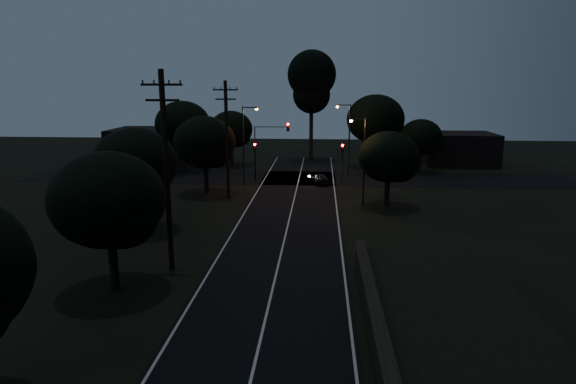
{
  "coord_description": "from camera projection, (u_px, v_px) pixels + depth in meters",
  "views": [
    {
      "loc": [
        2.35,
        -10.17,
        10.29
      ],
      "look_at": [
        0.0,
        24.0,
        2.5
      ],
      "focal_mm": 30.0,
      "sensor_mm": 36.0,
      "label": 1
    }
  ],
  "objects": [
    {
      "name": "signal_right",
      "position": [
        342.0,
        156.0,
        50.3
      ],
      "size": [
        0.28,
        0.35,
        4.1
      ],
      "color": "black",
      "rests_on": "ground"
    },
    {
      "name": "tree_left_c",
      "position": [
        138.0,
        165.0,
        33.26
      ],
      "size": [
        5.78,
        5.78,
        7.31
      ],
      "color": "black",
      "rests_on": "ground"
    },
    {
      "name": "building_right",
      "position": [
        458.0,
        149.0,
        62.11
      ],
      "size": [
        9.0,
        7.0,
        4.0
      ],
      "primitive_type": "cube",
      "color": "black",
      "rests_on": "ground"
    },
    {
      "name": "utility_pole_mid",
      "position": [
        166.0,
        169.0,
        26.05
      ],
      "size": [
        2.2,
        0.3,
        11.0
      ],
      "color": "black",
      "rests_on": "ground"
    },
    {
      "name": "tree_far_ne",
      "position": [
        378.0,
        120.0,
        58.93
      ],
      "size": [
        7.07,
        7.07,
        8.94
      ],
      "color": "black",
      "rests_on": "ground"
    },
    {
      "name": "road_surface",
      "position": [
        294.0,
        202.0,
        42.6
      ],
      "size": [
        60.0,
        70.0,
        0.03
      ],
      "color": "black",
      "rests_on": "ground"
    },
    {
      "name": "streetlight_c",
      "position": [
        362.0,
        156.0,
        40.16
      ],
      "size": [
        1.46,
        0.26,
        7.5
      ],
      "color": "black",
      "rests_on": "ground"
    },
    {
      "name": "car",
      "position": [
        320.0,
        179.0,
        50.06
      ],
      "size": [
        2.37,
        3.48,
        1.1
      ],
      "primitive_type": "imported",
      "rotation": [
        0.0,
        0.0,
        3.51
      ],
      "color": "black",
      "rests_on": "ground"
    },
    {
      "name": "utility_pole_far",
      "position": [
        227.0,
        138.0,
        42.65
      ],
      "size": [
        2.2,
        0.3,
        10.5
      ],
      "color": "black",
      "rests_on": "ground"
    },
    {
      "name": "signal_left",
      "position": [
        255.0,
        155.0,
        50.91
      ],
      "size": [
        0.28,
        0.35,
        4.1
      ],
      "color": "black",
      "rests_on": "ground"
    },
    {
      "name": "tree_left_d",
      "position": [
        207.0,
        144.0,
        44.8
      ],
      "size": [
        5.77,
        5.77,
        7.32
      ],
      "color": "black",
      "rests_on": "ground"
    },
    {
      "name": "streetlight_a",
      "position": [
        245.0,
        140.0,
        48.63
      ],
      "size": [
        1.66,
        0.26,
        8.0
      ],
      "color": "black",
      "rests_on": "ground"
    },
    {
      "name": "tree_far_nw",
      "position": [
        232.0,
        130.0,
        60.47
      ],
      "size": [
        5.44,
        5.44,
        6.9
      ],
      "color": "black",
      "rests_on": "ground"
    },
    {
      "name": "tree_right_a",
      "position": [
        391.0,
        158.0,
        39.95
      ],
      "size": [
        5.05,
        5.05,
        6.42
      ],
      "color": "black",
      "rests_on": "ground"
    },
    {
      "name": "signal_mast",
      "position": [
        271.0,
        141.0,
        50.47
      ],
      "size": [
        3.7,
        0.35,
        6.25
      ],
      "color": "black",
      "rests_on": "ground"
    },
    {
      "name": "tree_left_b",
      "position": [
        111.0,
        203.0,
        23.4
      ],
      "size": [
        5.58,
        5.58,
        7.09
      ],
      "color": "black",
      "rests_on": "ground"
    },
    {
      "name": "tall_pine",
      "position": [
        312.0,
        81.0,
        63.44
      ],
      "size": [
        6.41,
        6.41,
        14.56
      ],
      "color": "black",
      "rests_on": "ground"
    },
    {
      "name": "building_left",
      "position": [
        152.0,
        145.0,
        63.77
      ],
      "size": [
        10.0,
        8.0,
        4.4
      ],
      "primitive_type": "cube",
      "color": "black",
      "rests_on": "ground"
    },
    {
      "name": "streetlight_b",
      "position": [
        348.0,
        135.0,
        53.75
      ],
      "size": [
        1.66,
        0.26,
        8.0
      ],
      "color": "black",
      "rests_on": "ground"
    },
    {
      "name": "tree_far_w",
      "position": [
        184.0,
        126.0,
        56.69
      ],
      "size": [
        6.48,
        6.48,
        8.26
      ],
      "color": "black",
      "rests_on": "ground"
    },
    {
      "name": "tree_far_e",
      "position": [
        422.0,
        138.0,
        56.12
      ],
      "size": [
        4.88,
        4.88,
        6.19
      ],
      "color": "black",
      "rests_on": "ground"
    }
  ]
}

